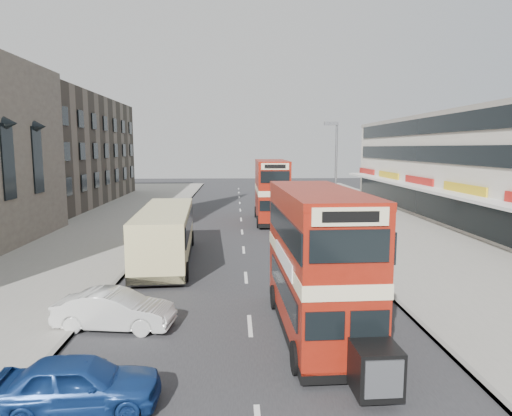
% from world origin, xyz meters
% --- Properties ---
extents(ground, '(160.00, 160.00, 0.00)m').
position_xyz_m(ground, '(0.00, 0.00, 0.00)').
color(ground, '#28282B').
rests_on(ground, ground).
extents(road_surface, '(12.00, 90.00, 0.01)m').
position_xyz_m(road_surface, '(0.00, 20.00, 0.01)').
color(road_surface, '#28282B').
rests_on(road_surface, ground).
extents(pavement_right, '(12.00, 90.00, 0.15)m').
position_xyz_m(pavement_right, '(12.00, 20.00, 0.07)').
color(pavement_right, gray).
rests_on(pavement_right, ground).
extents(pavement_left, '(12.00, 90.00, 0.15)m').
position_xyz_m(pavement_left, '(-12.00, 20.00, 0.07)').
color(pavement_left, gray).
rests_on(pavement_left, ground).
extents(kerb_left, '(0.20, 90.00, 0.16)m').
position_xyz_m(kerb_left, '(-6.10, 20.00, 0.07)').
color(kerb_left, gray).
rests_on(kerb_left, ground).
extents(kerb_right, '(0.20, 90.00, 0.16)m').
position_xyz_m(kerb_right, '(6.10, 20.00, 0.07)').
color(kerb_right, gray).
rests_on(kerb_right, ground).
extents(brick_terrace, '(14.00, 28.00, 12.00)m').
position_xyz_m(brick_terrace, '(-22.00, 38.00, 6.00)').
color(brick_terrace, '#66594C').
rests_on(brick_terrace, ground).
extents(commercial_row, '(9.90, 46.20, 9.30)m').
position_xyz_m(commercial_row, '(19.95, 22.00, 4.70)').
color(commercial_row, beige).
rests_on(commercial_row, ground).
extents(street_lamp, '(1.00, 0.20, 8.12)m').
position_xyz_m(street_lamp, '(6.52, 18.00, 4.78)').
color(street_lamp, slate).
rests_on(street_lamp, ground).
extents(bus_main, '(2.64, 8.74, 4.80)m').
position_xyz_m(bus_main, '(2.26, 1.30, 2.53)').
color(bus_main, black).
rests_on(bus_main, ground).
extents(bus_second, '(2.66, 9.29, 5.10)m').
position_xyz_m(bus_second, '(2.59, 24.56, 2.69)').
color(bus_second, black).
rests_on(bus_second, ground).
extents(coach, '(3.28, 10.59, 2.77)m').
position_xyz_m(coach, '(-4.39, 11.42, 1.63)').
color(coach, black).
rests_on(coach, ground).
extents(car_left_near, '(4.00, 1.80, 1.33)m').
position_xyz_m(car_left_near, '(-4.31, -2.96, 0.67)').
color(car_left_near, navy).
rests_on(car_left_near, ground).
extents(car_left_front, '(4.28, 1.98, 1.36)m').
position_xyz_m(car_left_front, '(-4.76, 2.00, 0.68)').
color(car_left_front, silver).
rests_on(car_left_front, ground).
extents(car_right_a, '(4.55, 1.89, 1.31)m').
position_xyz_m(car_right_a, '(4.57, 16.34, 0.66)').
color(car_right_a, maroon).
rests_on(car_right_a, ground).
extents(car_right_b, '(4.55, 2.15, 1.26)m').
position_xyz_m(car_right_b, '(5.46, 19.02, 0.63)').
color(car_right_b, '#D14314').
rests_on(car_right_b, ground).
extents(pedestrian_near, '(0.66, 0.45, 1.78)m').
position_xyz_m(pedestrian_near, '(8.65, 13.66, 1.04)').
color(pedestrian_near, gray).
rests_on(pedestrian_near, pavement_right).
extents(pedestrian_far, '(0.94, 0.48, 1.54)m').
position_xyz_m(pedestrian_far, '(9.24, 31.52, 0.92)').
color(pedestrian_far, gray).
rests_on(pedestrian_far, pavement_right).
extents(cyclist, '(0.70, 1.75, 2.14)m').
position_xyz_m(cyclist, '(4.06, 18.03, 0.73)').
color(cyclist, gray).
rests_on(cyclist, ground).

